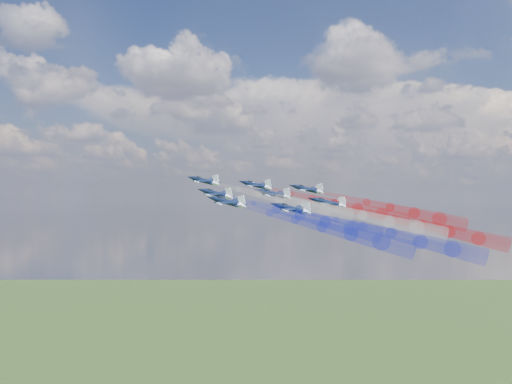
% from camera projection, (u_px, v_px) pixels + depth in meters
% --- Properties ---
extents(jet_lead, '(13.73, 11.62, 6.46)m').
position_uv_depth(jet_lead, '(204.00, 181.00, 161.89)').
color(jet_lead, black).
extents(trail_lead, '(39.98, 11.19, 12.47)m').
position_uv_depth(trail_lead, '(280.00, 199.00, 148.55)').
color(trail_lead, white).
extents(jet_inner_left, '(13.73, 11.62, 6.46)m').
position_uv_depth(jet_inner_left, '(216.00, 194.00, 149.21)').
color(jet_inner_left, black).
extents(trail_inner_left, '(39.98, 11.19, 12.47)m').
position_uv_depth(trail_inner_left, '(300.00, 215.00, 135.87)').
color(trail_inner_left, '#1B28EB').
extents(jet_inner_right, '(13.73, 11.62, 6.46)m').
position_uv_depth(jet_inner_right, '(256.00, 185.00, 165.43)').
color(jet_inner_right, black).
extents(trail_inner_right, '(39.98, 11.19, 12.47)m').
position_uv_depth(trail_inner_right, '(335.00, 203.00, 152.09)').
color(trail_inner_right, red).
extents(jet_outer_left, '(13.73, 11.62, 6.46)m').
position_uv_depth(jet_outer_left, '(227.00, 202.00, 135.57)').
color(jet_outer_left, black).
extents(trail_outer_left, '(39.98, 11.19, 12.47)m').
position_uv_depth(trail_outer_left, '(322.00, 227.00, 122.23)').
color(trail_outer_left, '#1B28EB').
extents(jet_center_third, '(13.73, 11.62, 6.46)m').
position_uv_depth(jet_center_third, '(273.00, 194.00, 150.61)').
color(jet_center_third, black).
extents(trail_center_third, '(39.98, 11.19, 12.47)m').
position_uv_depth(trail_center_third, '(362.00, 215.00, 137.27)').
color(trail_center_third, white).
extents(jet_outer_right, '(13.73, 11.62, 6.46)m').
position_uv_depth(jet_outer_right, '(307.00, 189.00, 166.46)').
color(jet_outer_right, black).
extents(trail_outer_right, '(39.98, 11.19, 12.47)m').
position_uv_depth(trail_outer_right, '(390.00, 208.00, 153.12)').
color(trail_outer_right, red).
extents(jet_rear_left, '(13.73, 11.62, 6.46)m').
position_uv_depth(jet_rear_left, '(292.00, 209.00, 138.27)').
color(jet_rear_left, black).
extents(trail_rear_left, '(39.98, 11.19, 12.47)m').
position_uv_depth(trail_rear_left, '(391.00, 234.00, 124.93)').
color(trail_rear_left, '#1B28EB').
extents(jet_rear_right, '(13.73, 11.62, 6.46)m').
position_uv_depth(jet_rear_right, '(328.00, 203.00, 151.59)').
color(jet_rear_right, black).
extents(trail_rear_right, '(39.98, 11.19, 12.47)m').
position_uv_depth(trail_rear_right, '(421.00, 225.00, 138.24)').
color(trail_rear_right, red).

